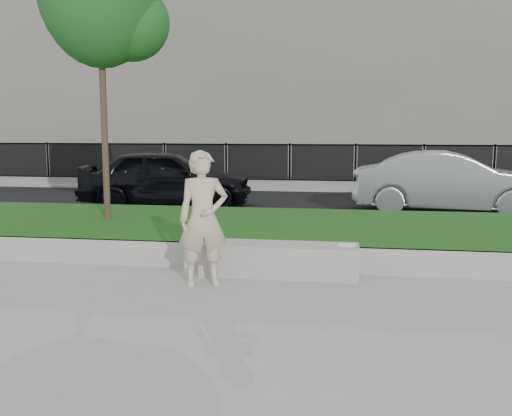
% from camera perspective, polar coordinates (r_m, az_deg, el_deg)
% --- Properties ---
extents(ground, '(90.00, 90.00, 0.00)m').
position_cam_1_polar(ground, '(7.69, -0.80, -8.15)').
color(ground, gray).
rests_on(ground, ground).
extents(grass_bank, '(34.00, 4.00, 0.40)m').
position_cam_1_polar(grass_bank, '(10.54, 1.93, -2.59)').
color(grass_bank, black).
rests_on(grass_bank, ground).
extents(grass_kerb, '(34.00, 0.08, 0.40)m').
position_cam_1_polar(grass_kerb, '(8.63, 0.36, -4.97)').
color(grass_kerb, gray).
rests_on(grass_kerb, ground).
extents(street, '(34.00, 7.00, 0.04)m').
position_cam_1_polar(street, '(15.97, 4.30, 0.39)').
color(street, black).
rests_on(street, ground).
extents(far_pavement, '(34.00, 3.00, 0.12)m').
position_cam_1_polar(far_pavement, '(20.42, 5.31, 2.16)').
color(far_pavement, gray).
rests_on(far_pavement, ground).
extents(iron_fence, '(32.00, 0.30, 1.50)m').
position_cam_1_polar(iron_fence, '(19.39, 5.15, 3.28)').
color(iron_fence, slate).
rests_on(iron_fence, far_pavement).
extents(building_facade, '(34.00, 10.00, 10.00)m').
position_cam_1_polar(building_facade, '(27.46, 6.39, 13.98)').
color(building_facade, slate).
rests_on(building_facade, ground).
extents(stone_bench, '(2.29, 0.57, 0.47)m').
position_cam_1_polar(stone_bench, '(8.35, 2.35, -5.18)').
color(stone_bench, gray).
rests_on(stone_bench, ground).
extents(man, '(0.79, 0.66, 1.84)m').
position_cam_1_polar(man, '(7.75, -5.30, -1.07)').
color(man, beige).
rests_on(man, ground).
extents(book, '(0.25, 0.21, 0.03)m').
position_cam_1_polar(book, '(8.28, 9.10, -3.65)').
color(book, '#ECE9CC').
rests_on(book, stone_bench).
extents(car_dark, '(4.77, 2.55, 1.54)m').
position_cam_1_polar(car_dark, '(15.41, -8.97, 2.99)').
color(car_dark, black).
rests_on(car_dark, street).
extents(car_silver, '(4.80, 2.17, 1.53)m').
position_cam_1_polar(car_silver, '(14.80, 18.86, 2.42)').
color(car_silver, '#95989D').
rests_on(car_silver, street).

